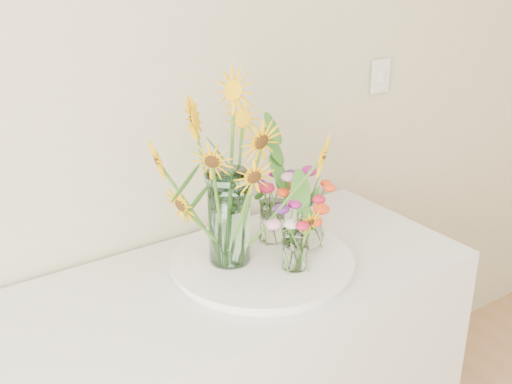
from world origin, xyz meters
TOP-DOWN VIEW (x-y plane):
  - tray at (0.05, 1.92)m, footprint 0.50×0.50m
  - mason_jar at (-0.03, 1.97)m, footprint 0.15×0.15m
  - sunflower_bouquet at (-0.03, 1.97)m, footprint 1.02×1.02m
  - small_vase_a at (0.10, 1.83)m, footprint 0.09×0.09m
  - wildflower_posy_a at (0.10, 1.83)m, footprint 0.20×0.20m
  - small_vase_b at (0.21, 1.92)m, footprint 0.13×0.13m
  - wildflower_posy_b at (0.21, 1.92)m, footprint 0.19×0.19m
  - small_vase_c at (0.15, 2.00)m, footprint 0.09×0.09m
  - wildflower_posy_c at (0.15, 2.00)m, footprint 0.19×0.19m

SIDE VIEW (x-z plane):
  - tray at x=0.05m, z-range 0.90..0.92m
  - small_vase_a at x=0.10m, z-range 0.93..1.04m
  - small_vase_c at x=0.15m, z-range 0.93..1.05m
  - small_vase_b at x=0.21m, z-range 0.93..1.07m
  - wildflower_posy_a at x=0.10m, z-range 0.93..1.13m
  - wildflower_posy_c at x=0.15m, z-range 0.93..1.14m
  - wildflower_posy_b at x=0.21m, z-range 0.93..1.16m
  - mason_jar at x=-0.03m, z-range 0.93..1.20m
  - sunflower_bouquet at x=-0.03m, z-range 0.92..1.46m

